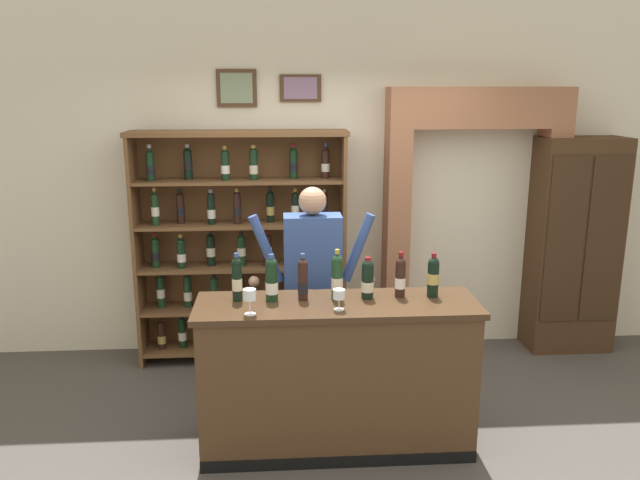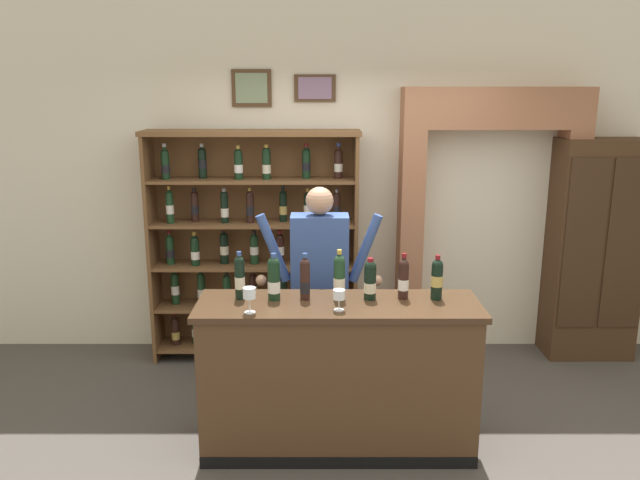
% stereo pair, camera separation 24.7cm
% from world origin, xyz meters
% --- Properties ---
extents(ground_plane, '(14.00, 14.00, 0.02)m').
position_xyz_m(ground_plane, '(0.00, 0.00, -0.01)').
color(ground_plane, '#47423D').
extents(back_wall, '(12.00, 0.19, 3.47)m').
position_xyz_m(back_wall, '(-0.00, 1.80, 1.73)').
color(back_wall, beige).
rests_on(back_wall, ground).
extents(wine_shelf, '(1.81, 0.37, 2.01)m').
position_xyz_m(wine_shelf, '(-0.81, 1.48, 1.05)').
color(wine_shelf, brown).
rests_on(wine_shelf, ground).
extents(archway_doorway, '(1.57, 0.45, 2.36)m').
position_xyz_m(archway_doorway, '(1.23, 1.66, 1.35)').
color(archway_doorway, '#9E6647').
rests_on(archway_doorway, ground).
extents(side_cabinet, '(0.74, 0.43, 1.93)m').
position_xyz_m(side_cabinet, '(2.16, 1.53, 0.97)').
color(side_cabinet, '#422B19').
rests_on(side_cabinet, ground).
extents(tasting_counter, '(1.82, 0.56, 1.02)m').
position_xyz_m(tasting_counter, '(-0.12, -0.00, 0.51)').
color(tasting_counter, '#4C331E').
rests_on(tasting_counter, ground).
extents(shopkeeper, '(0.93, 0.22, 1.66)m').
position_xyz_m(shopkeeper, '(-0.24, 0.63, 1.03)').
color(shopkeeper, '#2D3347').
rests_on(shopkeeper, ground).
extents(tasting_bottle_chianti, '(0.07, 0.07, 0.32)m').
position_xyz_m(tasting_bottle_chianti, '(-0.76, 0.09, 1.16)').
color(tasting_bottle_chianti, black).
rests_on(tasting_bottle_chianti, tasting_counter).
extents(tasting_bottle_grappa, '(0.08, 0.08, 0.31)m').
position_xyz_m(tasting_bottle_grappa, '(-0.54, 0.07, 1.16)').
color(tasting_bottle_grappa, black).
rests_on(tasting_bottle_grappa, tasting_counter).
extents(tasting_bottle_bianco, '(0.07, 0.07, 0.31)m').
position_xyz_m(tasting_bottle_bianco, '(-0.34, 0.07, 1.15)').
color(tasting_bottle_bianco, black).
rests_on(tasting_bottle_bianco, tasting_counter).
extents(tasting_bottle_vin_santo, '(0.07, 0.07, 0.33)m').
position_xyz_m(tasting_bottle_vin_santo, '(-0.12, 0.07, 1.17)').
color(tasting_bottle_vin_santo, '#19381E').
rests_on(tasting_bottle_vin_santo, tasting_counter).
extents(tasting_bottle_prosecco, '(0.08, 0.08, 0.28)m').
position_xyz_m(tasting_bottle_prosecco, '(0.08, 0.08, 1.15)').
color(tasting_bottle_prosecco, black).
rests_on(tasting_bottle_prosecco, tasting_counter).
extents(tasting_bottle_rosso, '(0.07, 0.07, 0.30)m').
position_xyz_m(tasting_bottle_rosso, '(0.30, 0.09, 1.15)').
color(tasting_bottle_rosso, black).
rests_on(tasting_bottle_rosso, tasting_counter).
extents(tasting_bottle_super_tuscan, '(0.08, 0.08, 0.29)m').
position_xyz_m(tasting_bottle_super_tuscan, '(0.51, 0.08, 1.16)').
color(tasting_bottle_super_tuscan, black).
rests_on(tasting_bottle_super_tuscan, tasting_counter).
extents(wine_glass_center, '(0.08, 0.08, 0.13)m').
position_xyz_m(wine_glass_center, '(-0.12, -0.14, 1.11)').
color(wine_glass_center, silver).
rests_on(wine_glass_center, tasting_counter).
extents(wine_glass_right, '(0.08, 0.08, 0.16)m').
position_xyz_m(wine_glass_right, '(-0.67, -0.18, 1.13)').
color(wine_glass_right, silver).
rests_on(wine_glass_right, tasting_counter).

